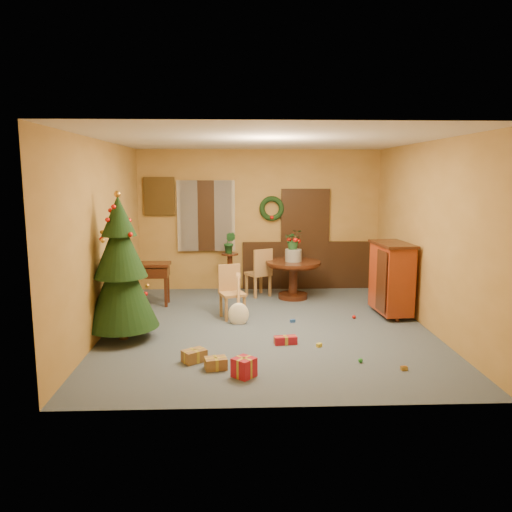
{
  "coord_description": "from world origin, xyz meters",
  "views": [
    {
      "loc": [
        -0.48,
        -7.59,
        2.39
      ],
      "look_at": [
        -0.16,
        0.4,
        1.08
      ],
      "focal_mm": 35.0,
      "sensor_mm": 36.0,
      "label": 1
    }
  ],
  "objects_px": {
    "dining_table": "(293,272)",
    "writing_desk": "(146,273)",
    "chair_near": "(231,289)",
    "christmas_tree": "(121,270)",
    "sideboard": "(391,277)"
  },
  "relations": [
    {
      "from": "dining_table",
      "to": "christmas_tree",
      "type": "relative_size",
      "value": 0.49
    },
    {
      "from": "dining_table",
      "to": "chair_near",
      "type": "height_order",
      "value": "chair_near"
    },
    {
      "from": "dining_table",
      "to": "chair_near",
      "type": "distance_m",
      "value": 1.72
    },
    {
      "from": "chair_near",
      "to": "sideboard",
      "type": "height_order",
      "value": "sideboard"
    },
    {
      "from": "chair_near",
      "to": "writing_desk",
      "type": "bearing_deg",
      "value": 151.76
    },
    {
      "from": "dining_table",
      "to": "sideboard",
      "type": "xyz_separation_m",
      "value": [
        1.53,
        -1.25,
        0.16
      ]
    },
    {
      "from": "dining_table",
      "to": "writing_desk",
      "type": "bearing_deg",
      "value": -171.77
    },
    {
      "from": "chair_near",
      "to": "writing_desk",
      "type": "relative_size",
      "value": 1.0
    },
    {
      "from": "christmas_tree",
      "to": "dining_table",
      "type": "bearing_deg",
      "value": 40.16
    },
    {
      "from": "christmas_tree",
      "to": "chair_near",
      "type": "bearing_deg",
      "value": 34.7
    },
    {
      "from": "chair_near",
      "to": "christmas_tree",
      "type": "distance_m",
      "value": 1.99
    },
    {
      "from": "chair_near",
      "to": "dining_table",
      "type": "bearing_deg",
      "value": 46.22
    },
    {
      "from": "christmas_tree",
      "to": "writing_desk",
      "type": "distance_m",
      "value": 1.98
    },
    {
      "from": "chair_near",
      "to": "christmas_tree",
      "type": "xyz_separation_m",
      "value": [
        -1.57,
        -1.09,
        0.55
      ]
    },
    {
      "from": "dining_table",
      "to": "christmas_tree",
      "type": "height_order",
      "value": "christmas_tree"
    }
  ]
}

